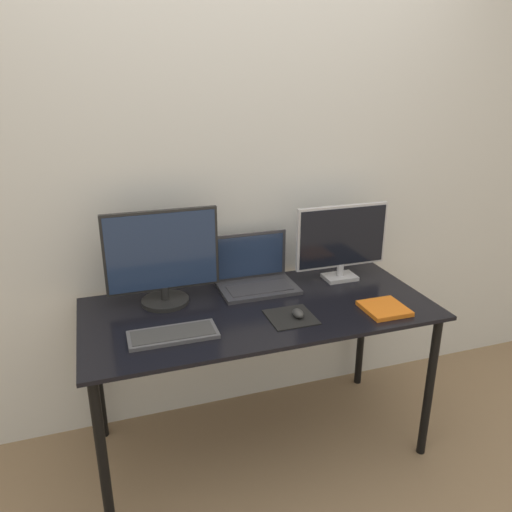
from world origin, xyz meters
TOP-DOWN VIEW (x-y plane):
  - ground_plane at (0.00, 0.00)m, footprint 12.00×12.00m
  - wall_back at (0.00, 0.79)m, footprint 7.00×0.05m
  - desk at (0.00, 0.36)m, footprint 1.58×0.73m
  - monitor_left at (-0.40, 0.55)m, footprint 0.51×0.22m
  - monitor_right at (0.50, 0.55)m, footprint 0.49×0.12m
  - laptop at (0.06, 0.60)m, footprint 0.38×0.25m
  - keyboard at (-0.42, 0.22)m, footprint 0.36×0.16m
  - mousepad at (0.10, 0.22)m, footprint 0.20×0.20m
  - mouse at (0.12, 0.21)m, footprint 0.04×0.07m
  - book at (0.52, 0.15)m, footprint 0.19×0.19m

SIDE VIEW (x-z plane):
  - ground_plane at x=0.00m, z-range 0.00..0.00m
  - desk at x=0.00m, z-range 0.30..1.06m
  - mousepad at x=0.10m, z-range 0.77..0.77m
  - keyboard at x=-0.42m, z-range 0.77..0.78m
  - book at x=0.52m, z-range 0.77..0.79m
  - mouse at x=0.12m, z-range 0.77..0.81m
  - laptop at x=0.06m, z-range 0.70..0.96m
  - monitor_right at x=0.50m, z-range 0.78..1.17m
  - monitor_left at x=-0.40m, z-range 0.76..1.21m
  - wall_back at x=0.00m, z-range 0.00..2.50m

